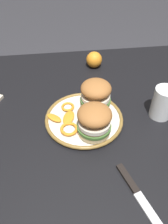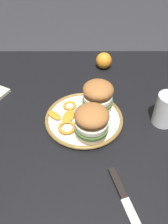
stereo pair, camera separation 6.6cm
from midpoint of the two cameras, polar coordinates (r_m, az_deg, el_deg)
The scene contains 12 objects.
ground_plane at distance 1.37m, azimuth 2.55°, elevation -24.58°, with size 8.00×8.00×0.00m, color #333338.
dining_table at distance 0.82m, azimuth 3.93°, elevation -7.63°, with size 1.21×1.01×0.73m.
dinner_plate at distance 0.75m, azimuth 2.52°, elevation -1.81°, with size 0.27×0.27×0.02m.
sandwich_half_left at distance 0.75m, azimuth 6.17°, elevation 4.32°, with size 0.13×0.13×0.10m.
sandwich_half_right at distance 0.66m, azimuth 4.63°, elevation -2.48°, with size 0.14×0.14×0.10m.
orange_peel_curled at distance 0.78m, azimuth -1.36°, elevation 1.60°, with size 0.06×0.06×0.01m.
orange_peel_strip_long at distance 0.74m, azimuth -1.51°, elevation -1.19°, with size 0.06×0.08×0.01m.
orange_peel_strip_short at distance 0.74m, azimuth -5.21°, elevation -0.93°, with size 0.06×0.06×0.01m.
orange_peel_small_curl at distance 0.70m, azimuth -1.79°, elevation -4.18°, with size 0.08×0.08×0.01m.
drinking_glass at distance 0.78m, azimuth 22.75°, elevation 0.03°, with size 0.07×0.07×0.11m.
whole_orange at distance 1.01m, azimuth 7.11°, elevation 13.11°, with size 0.07×0.07×0.07m, color orange.
table_knife at distance 0.61m, azimuth 14.01°, elevation -21.60°, with size 0.08×0.22×0.01m.
Camera 2 is at (0.02, 0.51, 1.27)m, focal length 35.04 mm.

